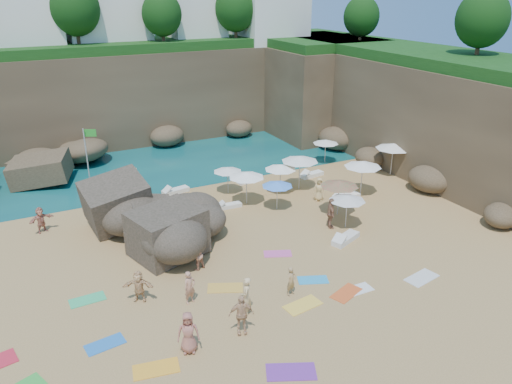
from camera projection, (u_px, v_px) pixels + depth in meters
name	position (u px, v px, depth m)	size (l,w,h in m)	color
ground	(248.00, 251.00, 26.97)	(120.00, 120.00, 0.00)	tan
seawater	(122.00, 124.00, 51.70)	(120.00, 120.00, 0.00)	#0C4751
cliff_back	(151.00, 93.00, 46.88)	(44.00, 8.00, 8.00)	brown
cliff_right	(417.00, 111.00, 39.95)	(8.00, 30.00, 8.00)	brown
cliff_corner	(314.00, 88.00, 49.01)	(10.00, 12.00, 8.00)	brown
rock_promontory	(12.00, 187.00, 35.57)	(12.00, 7.00, 2.00)	brown
clifftop_buildings	(152.00, 10.00, 45.17)	(28.48, 9.48, 7.00)	white
clifftop_trees	(195.00, 13.00, 40.74)	(35.60, 23.82, 4.40)	#11380F
rock_outcrop	(168.00, 238.00, 28.35)	(7.55, 5.67, 3.02)	brown
flag_pole	(88.00, 151.00, 34.01)	(0.84, 0.37, 4.47)	silver
parasol_0	(228.00, 169.00, 33.95)	(1.98, 1.98, 1.87)	silver
parasol_1	(246.00, 175.00, 32.11)	(2.34, 2.34, 2.21)	silver
parasol_2	(326.00, 142.00, 39.83)	(2.05, 2.05, 1.93)	silver
parasol_3	(393.00, 146.00, 37.03)	(2.63, 2.63, 2.48)	silver
parasol_4	(363.00, 164.00, 33.55)	(2.52, 2.52, 2.39)	silver
parasol_5	(281.00, 167.00, 33.86)	(2.19, 2.19, 2.07)	silver
parasol_6	(339.00, 183.00, 30.58)	(2.39, 2.39, 2.26)	silver
parasol_7	(300.00, 159.00, 34.45)	(2.58, 2.58, 2.44)	silver
parasol_10	(277.00, 184.00, 31.47)	(1.99, 1.99, 1.88)	silver
parasol_11	(347.00, 198.00, 29.01)	(2.15, 2.15, 2.03)	silver
lounger_0	(176.00, 191.00, 34.54)	(1.89, 0.63, 0.29)	white
lounger_1	(250.00, 180.00, 36.46)	(1.91, 0.64, 0.30)	white
lounger_2	(312.00, 175.00, 37.51)	(1.86, 0.62, 0.29)	white
lounger_3	(229.00, 206.00, 32.26)	(1.60, 0.53, 0.25)	silver
lounger_4	(346.00, 197.00, 33.57)	(1.93, 0.64, 0.30)	white
lounger_5	(346.00, 239.00, 27.99)	(1.98, 0.66, 0.31)	silver
towel_0	(105.00, 344.00, 19.96)	(1.54, 0.77, 0.03)	blue
towel_2	(156.00, 369.00, 18.68)	(1.71, 0.86, 0.03)	orange
towel_4	(303.00, 305.00, 22.41)	(1.73, 0.86, 0.03)	yellow
towel_5	(357.00, 290.00, 23.54)	(1.52, 0.76, 0.03)	silver
towel_6	(291.00, 372.00, 18.53)	(1.86, 0.93, 0.03)	#712D93
towel_8	(313.00, 280.00, 24.33)	(1.47, 0.74, 0.03)	#2797D1
towel_9	(278.00, 254.00, 26.71)	(1.49, 0.74, 0.03)	#D3529D
towel_10	(346.00, 293.00, 23.28)	(1.63, 0.82, 0.03)	#DA5522
towel_11	(87.00, 300.00, 22.80)	(1.59, 0.79, 0.03)	#33B36D
towel_12	(225.00, 288.00, 23.69)	(1.68, 0.84, 0.03)	gold
towel_13	(422.00, 278.00, 24.50)	(1.78, 0.89, 0.03)	silver
person_stand_0	(190.00, 287.00, 22.33)	(0.58, 0.38, 1.59)	tan
person_stand_1	(197.00, 255.00, 24.99)	(0.79, 0.62, 1.63)	tan
person_stand_2	(133.00, 177.00, 35.08)	(1.06, 0.44, 1.65)	tan
person_stand_3	(331.00, 213.00, 29.24)	(1.10, 0.46, 1.88)	#94644A
person_stand_4	(319.00, 189.00, 33.08)	(0.78, 0.43, 1.60)	#DBB773
person_stand_5	(41.00, 220.00, 28.82)	(1.45, 0.42, 1.56)	#BC745E
person_stand_6	(246.00, 296.00, 21.50)	(0.66, 0.43, 1.80)	#E3BF81
person_lie_1	(241.00, 329.00, 20.55)	(1.04, 1.78, 0.43)	tan
person_lie_2	(189.00, 347.00, 19.49)	(0.86, 1.77, 0.47)	#A36151
person_lie_3	(140.00, 297.00, 22.67)	(1.40, 1.51, 0.40)	tan
person_lie_4	(291.00, 291.00, 23.14)	(0.51, 1.40, 0.34)	#A58252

